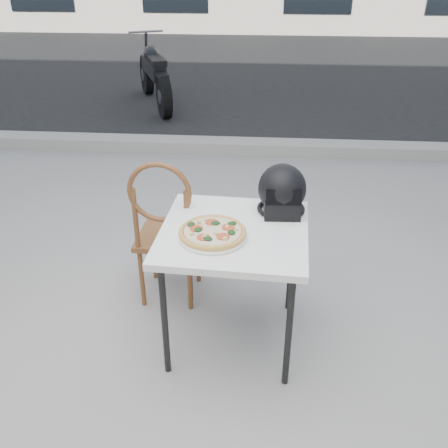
# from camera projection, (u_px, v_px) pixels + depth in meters

# --- Properties ---
(ground) EXTENTS (80.00, 80.00, 0.00)m
(ground) POSITION_uv_depth(u_px,v_px,m) (159.00, 351.00, 2.66)
(ground) COLOR gray
(ground) RESTS_ON ground
(street_asphalt) EXTENTS (30.00, 8.00, 0.00)m
(street_asphalt) POSITION_uv_depth(u_px,v_px,m) (236.00, 70.00, 8.76)
(street_asphalt) COLOR black
(street_asphalt) RESTS_ON ground
(curb) EXTENTS (30.00, 0.25, 0.12)m
(curb) POSITION_uv_depth(u_px,v_px,m) (214.00, 145.00, 5.25)
(curb) COLOR gray
(curb) RESTS_ON ground
(cafe_table_main) EXTENTS (0.76, 0.76, 0.68)m
(cafe_table_main) POSITION_uv_depth(u_px,v_px,m) (234.00, 240.00, 2.46)
(cafe_table_main) COLOR white
(cafe_table_main) RESTS_ON ground
(plate) EXTENTS (0.37, 0.37, 0.02)m
(plate) POSITION_uv_depth(u_px,v_px,m) (213.00, 236.00, 2.36)
(plate) COLOR white
(plate) RESTS_ON cafe_table_main
(pizza) EXTENTS (0.39, 0.39, 0.04)m
(pizza) POSITION_uv_depth(u_px,v_px,m) (213.00, 232.00, 2.35)
(pizza) COLOR gold
(pizza) RESTS_ON plate
(helmet) EXTENTS (0.26, 0.27, 0.26)m
(helmet) POSITION_uv_depth(u_px,v_px,m) (282.00, 192.00, 2.54)
(helmet) COLOR black
(helmet) RESTS_ON cafe_table_main
(cafe_chair_main) EXTENTS (0.37, 0.37, 0.93)m
(cafe_chair_main) POSITION_uv_depth(u_px,v_px,m) (165.00, 225.00, 2.81)
(cafe_chair_main) COLOR brown
(cafe_chair_main) RESTS_ON ground
(motorcycle) EXTENTS (0.78, 1.71, 0.90)m
(motorcycle) POSITION_uv_depth(u_px,v_px,m) (154.00, 75.00, 6.64)
(motorcycle) COLOR black
(motorcycle) RESTS_ON street_asphalt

